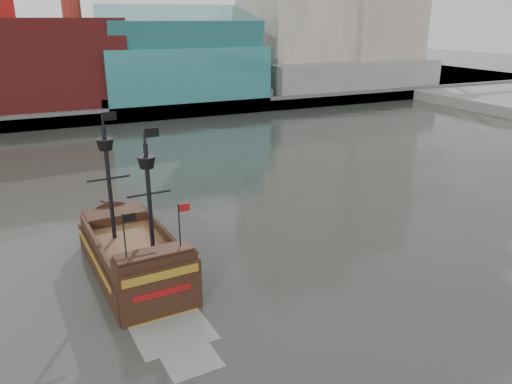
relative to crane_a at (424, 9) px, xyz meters
name	(u,v)px	position (x,y,z in m)	size (l,w,h in m)	color
ground	(347,293)	(-78.63, -82.00, -19.11)	(400.00, 400.00, 0.00)	#2A2D28
promenade_far	(111,93)	(-78.63, 10.00, -18.11)	(220.00, 60.00, 2.00)	slate
seawall	(139,114)	(-78.63, -19.50, -17.81)	(220.00, 1.00, 2.60)	#4C4C49
crane_a	(424,9)	(0.00, 0.00, 0.00)	(22.50, 4.00, 32.25)	slate
crane_b	(424,23)	(9.60, 10.00, -3.54)	(19.10, 4.00, 26.25)	slate
pirate_ship	(135,260)	(-90.71, -73.69, -18.02)	(5.95, 16.36, 12.04)	black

